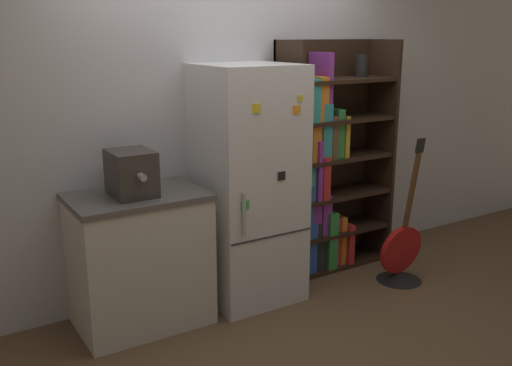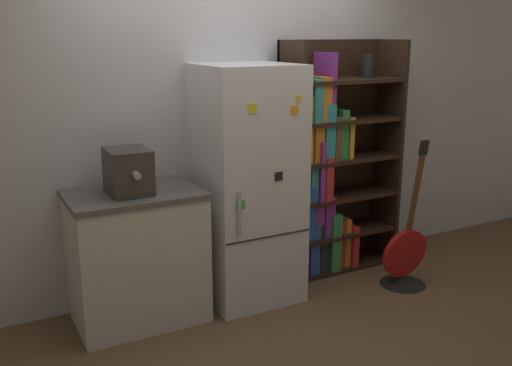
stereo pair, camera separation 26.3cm
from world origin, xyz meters
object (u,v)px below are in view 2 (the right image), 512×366
Objects in this scene: refrigerator at (248,185)px; guitar at (404,264)px; espresso_machine at (128,171)px; bookshelf at (324,173)px.

guitar is (1.16, -0.42, -0.69)m from refrigerator.
refrigerator is 0.89m from espresso_machine.
refrigerator is at bearing 159.90° from guitar.
refrigerator is 1.41m from guitar.
bookshelf reaches higher than espresso_machine.
refrigerator is 0.80m from bookshelf.
bookshelf is at bearing 5.48° from espresso_machine.
refrigerator is 0.92× the size of bookshelf.
bookshelf reaches higher than guitar.
bookshelf is 4.98× the size of espresso_machine.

